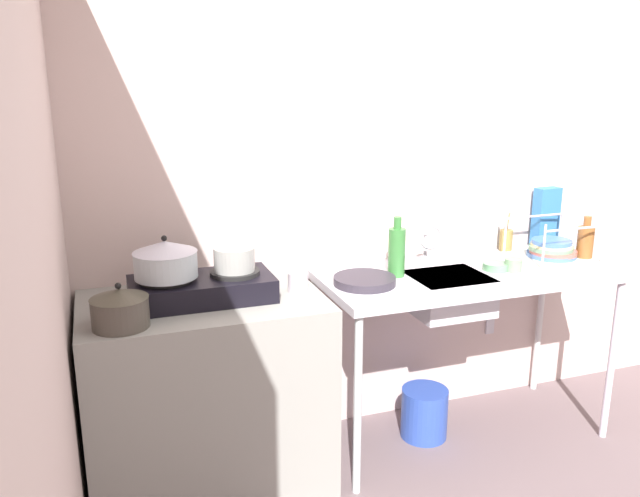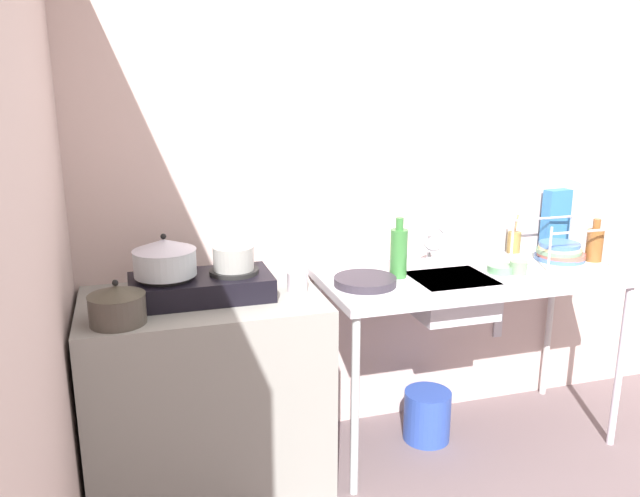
% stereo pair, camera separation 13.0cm
% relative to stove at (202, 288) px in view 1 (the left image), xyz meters
% --- Properties ---
extents(wall_back, '(4.53, 0.10, 2.56)m').
position_rel_stove_xyz_m(wall_back, '(1.33, 0.37, 0.33)').
color(wall_back, beige).
rests_on(wall_back, ground).
extents(wall_left, '(0.10, 3.18, 2.56)m').
position_rel_stove_xyz_m(wall_left, '(-0.58, -0.87, 0.33)').
color(wall_left, beige).
rests_on(wall_left, ground).
extents(wall_metal_strip, '(0.05, 0.01, 2.05)m').
position_rel_stove_xyz_m(wall_metal_strip, '(1.67, 0.31, 0.46)').
color(wall_metal_strip, silver).
extents(counter_concrete, '(1.02, 0.64, 0.89)m').
position_rel_stove_xyz_m(counter_concrete, '(-0.00, 0.00, -0.50)').
color(counter_concrete, gray).
rests_on(counter_concrete, ground).
extents(counter_sink, '(1.47, 0.64, 0.89)m').
position_rel_stove_xyz_m(counter_sink, '(1.29, 0.00, -0.12)').
color(counter_sink, silver).
rests_on(counter_sink, ground).
extents(stove, '(0.59, 0.30, 0.12)m').
position_rel_stove_xyz_m(stove, '(0.00, 0.00, 0.00)').
color(stove, black).
rests_on(stove, counter_concrete).
extents(pot_on_left_burner, '(0.26, 0.26, 0.18)m').
position_rel_stove_xyz_m(pot_on_left_burner, '(-0.14, -0.00, 0.14)').
color(pot_on_left_burner, silver).
rests_on(pot_on_left_burner, stove).
extents(pot_on_right_burner, '(0.17, 0.17, 0.10)m').
position_rel_stove_xyz_m(pot_on_right_burner, '(0.14, 0.00, 0.11)').
color(pot_on_right_burner, '#959894').
rests_on(pot_on_right_burner, stove).
extents(pot_beside_stove, '(0.22, 0.22, 0.18)m').
position_rel_stove_xyz_m(pot_beside_stove, '(-0.34, -0.20, 0.02)').
color(pot_beside_stove, '#48423A').
rests_on(pot_beside_stove, counter_concrete).
extents(percolator, '(0.09, 0.09, 0.17)m').
position_rel_stove_xyz_m(percolator, '(0.42, -0.02, 0.03)').
color(percolator, silver).
rests_on(percolator, counter_concrete).
extents(sink_basin, '(0.37, 0.32, 0.18)m').
position_rel_stove_xyz_m(sink_basin, '(1.16, -0.05, -0.14)').
color(sink_basin, silver).
rests_on(sink_basin, counter_sink).
extents(faucet, '(0.13, 0.07, 0.22)m').
position_rel_stove_xyz_m(faucet, '(1.14, 0.10, 0.09)').
color(faucet, silver).
rests_on(faucet, counter_sink).
extents(frying_pan, '(0.29, 0.29, 0.04)m').
position_rel_stove_xyz_m(frying_pan, '(0.73, -0.03, -0.04)').
color(frying_pan, '#302B35').
rests_on(frying_pan, counter_sink).
extents(dish_rack, '(0.38, 0.33, 0.23)m').
position_rel_stove_xyz_m(dish_rack, '(1.82, 0.03, -0.01)').
color(dish_rack, '#BCB1B7').
rests_on(dish_rack, counter_sink).
extents(cup_by_rack, '(0.08, 0.08, 0.06)m').
position_rel_stove_xyz_m(cup_by_rack, '(1.50, -0.08, -0.02)').
color(cup_by_rack, gray).
rests_on(cup_by_rack, counter_sink).
extents(small_bowl_on_drainboard, '(0.13, 0.13, 0.04)m').
position_rel_stove_xyz_m(small_bowl_on_drainboard, '(1.43, -0.04, -0.04)').
color(small_bowl_on_drainboard, '#629C6D').
rests_on(small_bowl_on_drainboard, counter_sink).
extents(bottle_by_sink, '(0.08, 0.08, 0.29)m').
position_rel_stove_xyz_m(bottle_by_sink, '(0.92, 0.04, 0.07)').
color(bottle_by_sink, '#377737').
rests_on(bottle_by_sink, counter_sink).
extents(bottle_by_rack, '(0.08, 0.08, 0.23)m').
position_rel_stove_xyz_m(bottle_by_rack, '(1.97, -0.03, 0.04)').
color(bottle_by_rack, brown).
rests_on(bottle_by_rack, counter_sink).
extents(cereal_box, '(0.15, 0.08, 0.33)m').
position_rel_stove_xyz_m(cereal_box, '(1.95, 0.27, 0.11)').
color(cereal_box, '#3171B6').
rests_on(cereal_box, counter_sink).
extents(utensil_jar, '(0.07, 0.07, 0.20)m').
position_rel_stove_xyz_m(utensil_jar, '(1.70, 0.27, 0.00)').
color(utensil_jar, olive).
rests_on(utensil_jar, counter_sink).
extents(bucket_on_floor, '(0.24, 0.24, 0.26)m').
position_rel_stove_xyz_m(bucket_on_floor, '(1.11, 0.03, -0.81)').
color(bucket_on_floor, '#2D4CAD').
rests_on(bucket_on_floor, ground).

